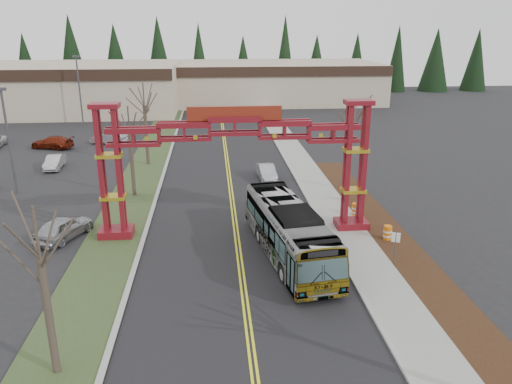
{
  "coord_description": "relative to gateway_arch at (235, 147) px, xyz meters",
  "views": [
    {
      "loc": [
        -1.42,
        -13.42,
        13.42
      ],
      "look_at": [
        1.18,
        15.9,
        3.57
      ],
      "focal_mm": 35.0,
      "sensor_mm": 36.0,
      "label": 1
    }
  ],
  "objects": [
    {
      "name": "sidewalk_right",
      "position": [
        7.6,
        7.0,
        -5.91
      ],
      "size": [
        2.6,
        110.0,
        0.14
      ],
      "primitive_type": "cube",
      "color": "gray",
      "rests_on": "ground"
    },
    {
      "name": "barrel_south",
      "position": [
        9.79,
        -2.28,
        -5.46
      ],
      "size": [
        0.57,
        0.57,
        1.05
      ],
      "color": "orange",
      "rests_on": "ground"
    },
    {
      "name": "silver_sedan",
      "position": [
        3.42,
        12.13,
        -5.31
      ],
      "size": [
        1.67,
        4.15,
        1.34
      ],
      "primitive_type": "imported",
      "rotation": [
        0.0,
        0.0,
        0.06
      ],
      "color": "#A5A8AD",
      "rests_on": "ground"
    },
    {
      "name": "lane_line_right",
      "position": [
        0.12,
        7.0,
        -5.96
      ],
      "size": [
        0.12,
        100.0,
        0.01
      ],
      "primitive_type": "cube",
      "color": "yellow",
      "rests_on": "road"
    },
    {
      "name": "light_pole_near",
      "position": [
        -17.97,
        10.0,
        -0.9
      ],
      "size": [
        0.76,
        0.38,
        8.78
      ],
      "color": "#3F3F44",
      "rests_on": "ground"
    },
    {
      "name": "barrel_mid",
      "position": [
        8.93,
        2.24,
        -5.48
      ],
      "size": [
        0.55,
        0.55,
        1.01
      ],
      "color": "orange",
      "rests_on": "ground"
    },
    {
      "name": "bare_tree_right_far",
      "position": [
        10.0,
        8.45,
        -0.39
      ],
      "size": [
        3.13,
        3.13,
        7.7
      ],
      "color": "#382D26",
      "rests_on": "ground"
    },
    {
      "name": "conifer_treeline",
      "position": [
        0.25,
        74.0,
        0.5
      ],
      "size": [
        116.1,
        5.6,
        13.0
      ],
      "color": "black",
      "rests_on": "ground"
    },
    {
      "name": "bare_tree_median_far",
      "position": [
        -8.0,
        18.28,
        -0.06
      ],
      "size": [
        3.39,
        3.39,
        8.2
      ],
      "color": "#382D26",
      "rests_on": "ground"
    },
    {
      "name": "retail_building_east",
      "position": [
        10.0,
        61.95,
        -2.47
      ],
      "size": [
        38.0,
        20.3,
        7.0
      ],
      "color": "#BCAB90",
      "rests_on": "ground"
    },
    {
      "name": "parked_car_far_a",
      "position": [
        -13.7,
        28.16,
        -5.27
      ],
      "size": [
        4.56,
        2.5,
        1.42
      ],
      "primitive_type": "imported",
      "rotation": [
        0.0,
        0.0,
        4.47
      ],
      "color": "#AFB0B7",
      "rests_on": "ground"
    },
    {
      "name": "bare_tree_median_near",
      "position": [
        -8.0,
        -13.84,
        -0.91
      ],
      "size": [
        3.19,
        3.19,
        7.21
      ],
      "color": "#382D26",
      "rests_on": "ground"
    },
    {
      "name": "gateway_arch",
      "position": [
        0.0,
        0.0,
        0.0
      ],
      "size": [
        18.2,
        1.6,
        8.9
      ],
      "color": "maroon",
      "rests_on": "ground"
    },
    {
      "name": "parked_car_near_a",
      "position": [
        -11.4,
        0.0,
        -5.21
      ],
      "size": [
        3.51,
        4.86,
        1.54
      ],
      "primitive_type": "imported",
      "rotation": [
        0.0,
        0.0,
        2.72
      ],
      "color": "#9FA3A7",
      "rests_on": "ground"
    },
    {
      "name": "bare_tree_median_mid",
      "position": [
        -8.0,
        8.44,
        -0.64
      ],
      "size": [
        3.12,
        3.12,
        7.43
      ],
      "color": "#382D26",
      "rests_on": "ground"
    },
    {
      "name": "parked_car_near_b",
      "position": [
        -17.02,
        17.59,
        -5.33
      ],
      "size": [
        1.55,
        4.01,
        1.3
      ],
      "primitive_type": "imported",
      "rotation": [
        0.0,
        0.0,
        0.04
      ],
      "color": "beige",
      "rests_on": "ground"
    },
    {
      "name": "curb_right",
      "position": [
        6.15,
        7.0,
        -5.91
      ],
      "size": [
        0.3,
        110.0,
        0.15
      ],
      "primitive_type": "cube",
      "color": "#A4A49F",
      "rests_on": "ground"
    },
    {
      "name": "parked_car_mid_a",
      "position": [
        -19.77,
        26.35,
        -5.27
      ],
      "size": [
        5.3,
        3.46,
        1.43
      ],
      "primitive_type": "imported",
      "rotation": [
        0.0,
        0.0,
        4.39
      ],
      "color": "maroon",
      "rests_on": "ground"
    },
    {
      "name": "retail_building_west",
      "position": [
        -30.0,
        53.96,
        -2.22
      ],
      "size": [
        46.0,
        22.3,
        7.5
      ],
      "color": "#BCAB90",
      "rests_on": "ground"
    },
    {
      "name": "landscape_strip",
      "position": [
        10.2,
        -8.0,
        -5.92
      ],
      "size": [
        2.6,
        50.0,
        0.12
      ],
      "primitive_type": "cube",
      "color": "black",
      "rests_on": "ground"
    },
    {
      "name": "lane_line_left",
      "position": [
        -0.12,
        7.0,
        -5.96
      ],
      "size": [
        0.12,
        100.0,
        0.01
      ],
      "primitive_type": "cube",
      "color": "yellow",
      "rests_on": "road"
    },
    {
      "name": "street_sign",
      "position": [
        8.94,
        -5.87,
        -4.45
      ],
      "size": [
        0.47,
        0.2,
        2.13
      ],
      "color": "#3F3F44",
      "rests_on": "ground"
    },
    {
      "name": "curb_left",
      "position": [
        -6.15,
        7.0,
        -5.91
      ],
      "size": [
        0.3,
        110.0,
        0.15
      ],
      "primitive_type": "cube",
      "color": "#A4A49F",
      "rests_on": "ground"
    },
    {
      "name": "light_pole_far",
      "position": [
        -19.73,
        40.83,
        -0.46
      ],
      "size": [
        0.83,
        0.41,
        9.54
      ],
      "color": "#3F3F44",
      "rests_on": "ground"
    },
    {
      "name": "transit_bus",
      "position": [
        3.0,
        -4.0,
        -4.33
      ],
      "size": [
        4.47,
        12.13,
        3.3
      ],
      "primitive_type": "imported",
      "rotation": [
        0.0,
        0.0,
        0.15
      ],
      "color": "#B2B4BA",
      "rests_on": "ground"
    },
    {
      "name": "barrel_north",
      "position": [
        8.97,
        5.49,
        -5.53
      ],
      "size": [
        0.49,
        0.49,
        0.91
      ],
      "color": "orange",
      "rests_on": "ground"
    },
    {
      "name": "road",
      "position": [
        -0.0,
        7.0,
        -5.97
      ],
      "size": [
        12.0,
        110.0,
        0.02
      ],
      "primitive_type": "cube",
      "color": "black",
      "rests_on": "ground"
    },
    {
      "name": "grass_median",
      "position": [
        -8.0,
        7.0,
        -5.94
      ],
      "size": [
        4.0,
        110.0,
        0.08
      ],
      "primitive_type": "cube",
      "color": "#334522",
      "rests_on": "ground"
    }
  ]
}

